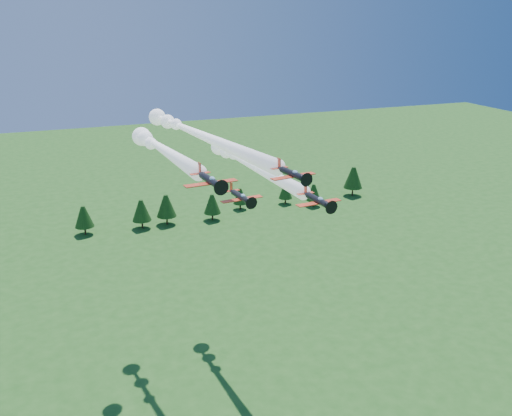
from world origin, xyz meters
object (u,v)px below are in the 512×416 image
object	(u,v)px
plane_lead	(198,133)
plane_right	(248,163)
plane_left	(161,148)
plane_slot	(241,197)

from	to	relation	value
plane_lead	plane_right	xyz separation A→B (m)	(11.50, 3.55, -7.73)
plane_left	plane_slot	world-z (taller)	plane_left
plane_lead	plane_left	world-z (taller)	plane_lead
plane_left	plane_right	xyz separation A→B (m)	(19.51, 7.67, -6.43)
plane_lead	plane_slot	world-z (taller)	plane_lead
plane_left	plane_slot	distance (m)	17.97
plane_lead	plane_left	xyz separation A→B (m)	(-8.01, -4.12, -1.29)
plane_right	plane_slot	distance (m)	22.30
plane_right	plane_slot	size ratio (longest dim) A/B	6.01
plane_right	plane_slot	world-z (taller)	plane_right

